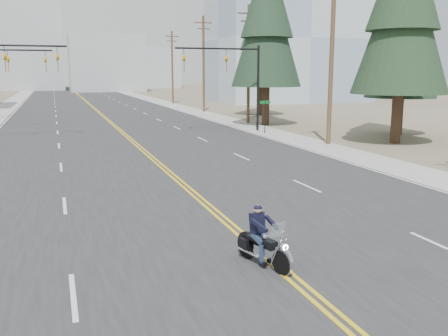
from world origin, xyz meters
TOP-DOWN VIEW (x-y plane):
  - road at (0.00, 70.00)m, footprint 20.00×200.00m
  - sidewalk_left at (-11.50, 70.00)m, footprint 3.00×200.00m
  - sidewalk_right at (11.50, 70.00)m, footprint 3.00×200.00m
  - traffic_mast_right at (8.98, 32.00)m, footprint 7.10×0.26m
  - traffic_mast_far at (-9.31, 40.00)m, footprint 6.10×0.26m
  - street_sign at (10.80, 30.00)m, footprint 0.90×0.06m
  - utility_pole_b at (12.50, 23.00)m, footprint 2.20×0.30m
  - utility_pole_c at (12.50, 38.00)m, footprint 2.20×0.30m
  - utility_pole_d at (12.50, 53.00)m, footprint 2.20×0.30m
  - utility_pole_e at (12.50, 70.00)m, footprint 2.20×0.30m
  - glass_building at (32.00, 70.00)m, footprint 24.00×16.00m
  - haze_bldg_b at (8.00, 125.00)m, footprint 18.00×14.00m
  - haze_bldg_c at (40.00, 110.00)m, footprint 16.00×12.00m
  - haze_bldg_d at (-12.00, 140.00)m, footprint 20.00×15.00m
  - haze_bldg_e at (25.00, 150.00)m, footprint 14.00×14.00m
  - motorcyclist at (-0.32, 4.31)m, footprint 1.36×2.14m
  - conifer_mid at (20.43, 25.95)m, footprint 5.46×5.46m
  - conifer_tall at (13.50, 36.11)m, footprint 6.40×6.40m
  - conifer_far at (17.27, 46.52)m, footprint 6.11×6.11m

SIDE VIEW (x-z plane):
  - road at x=0.00m, z-range 0.00..0.01m
  - sidewalk_left at x=-11.50m, z-range 0.00..0.01m
  - sidewalk_right at x=11.50m, z-range 0.00..0.01m
  - motorcyclist at x=-0.32m, z-range 0.00..1.55m
  - street_sign at x=10.80m, z-range 0.49..3.12m
  - traffic_mast_far at x=-9.31m, z-range 1.37..8.37m
  - traffic_mast_right at x=8.98m, z-range 1.44..8.44m
  - utility_pole_c at x=12.50m, z-range 0.23..11.23m
  - utility_pole_e at x=12.50m, z-range 0.23..11.23m
  - utility_pole_b at x=12.50m, z-range 0.23..11.73m
  - utility_pole_d at x=12.50m, z-range 0.23..11.73m
  - haze_bldg_e at x=25.00m, z-range 0.00..12.00m
  - haze_bldg_b at x=8.00m, z-range 0.00..14.00m
  - conifer_mid at x=20.43m, z-range 1.07..15.62m
  - haze_bldg_c at x=40.00m, z-range 0.00..18.00m
  - conifer_far at x=17.27m, z-range 1.21..17.57m
  - glass_building at x=32.00m, z-range 0.00..20.00m
  - conifer_tall at x=13.50m, z-range 1.32..19.11m
  - haze_bldg_d at x=-12.00m, z-range 0.00..26.00m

